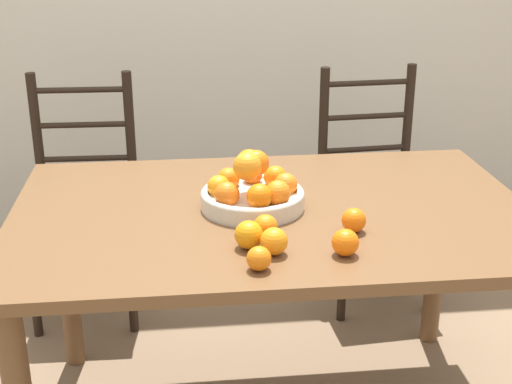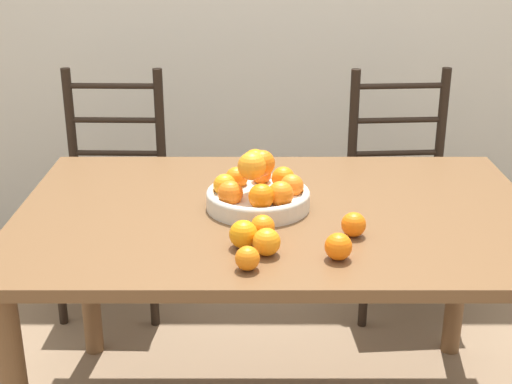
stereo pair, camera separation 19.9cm
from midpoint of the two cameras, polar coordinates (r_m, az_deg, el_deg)
dining_table at (r=2.14m, az=4.20°, el=-3.85°), size 1.53×0.98×0.76m
fruit_bowl at (r=2.09m, az=2.73°, el=0.08°), size 0.31×0.31×0.18m
orange_loose_0 at (r=1.84m, az=1.90°, el=-3.47°), size 0.07×0.07×0.07m
orange_loose_1 at (r=1.90m, az=3.37°, el=-2.87°), size 0.07×0.07×0.07m
orange_loose_2 at (r=1.94m, az=10.57°, el=-2.62°), size 0.07×0.07×0.07m
orange_loose_3 at (r=1.81m, az=9.60°, el=-4.39°), size 0.07×0.07×0.07m
orange_loose_4 at (r=1.73m, az=2.44°, el=-5.40°), size 0.06×0.06×0.06m
orange_loose_5 at (r=1.81m, az=3.85°, el=-4.08°), size 0.07×0.07×0.07m
chair_left at (r=3.01m, az=-9.72°, el=-0.40°), size 0.43×0.41×0.99m
chair_right at (r=3.06m, az=13.24°, el=-0.37°), size 0.45×0.43×0.99m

